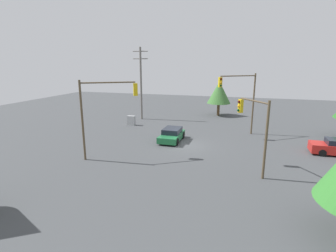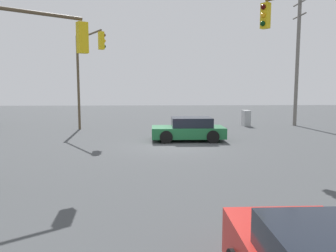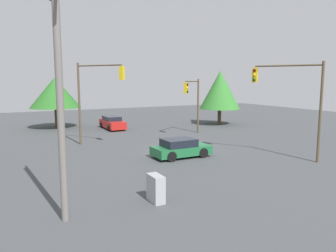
{
  "view_description": "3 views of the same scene",
  "coord_description": "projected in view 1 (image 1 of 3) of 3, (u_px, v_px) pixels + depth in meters",
  "views": [
    {
      "loc": [
        5.51,
        -24.66,
        8.07
      ],
      "look_at": [
        -1.92,
        0.18,
        1.78
      ],
      "focal_mm": 28.0,
      "sensor_mm": 36.0,
      "label": 1
    },
    {
      "loc": [
        16.85,
        -1.04,
        3.03
      ],
      "look_at": [
        -1.1,
        -0.25,
        0.93
      ],
      "focal_mm": 35.0,
      "sensor_mm": 36.0,
      "label": 2
    },
    {
      "loc": [
        -21.76,
        12.45,
        5.49
      ],
      "look_at": [
        0.66,
        0.75,
        1.95
      ],
      "focal_mm": 35.0,
      "sensor_mm": 36.0,
      "label": 3
    }
  ],
  "objects": [
    {
      "name": "ground_plane",
      "position": [
        186.0,
        145.0,
        26.4
      ],
      "size": [
        80.0,
        80.0,
        0.0
      ],
      "primitive_type": "plane",
      "color": "#424447"
    },
    {
      "name": "tree_right",
      "position": [
        219.0,
        93.0,
        40.3
      ],
      "size": [
        3.6,
        3.6,
        5.29
      ],
      "color": "brown",
      "rests_on": "ground_plane"
    },
    {
      "name": "traffic_signal_main",
      "position": [
        103.0,
        105.0,
        21.74
      ],
      "size": [
        4.13,
        2.66,
        6.73
      ],
      "rotation": [
        0.0,
        0.0,
        0.54
      ],
      "color": "brown",
      "rests_on": "ground_plane"
    },
    {
      "name": "utility_pole_tall",
      "position": [
        141.0,
        82.0,
        37.27
      ],
      "size": [
        2.2,
        0.28,
        10.19
      ],
      "color": "slate",
      "rests_on": "ground_plane"
    },
    {
      "name": "traffic_signal_cross",
      "position": [
        241.0,
        93.0,
        28.8
      ],
      "size": [
        3.87,
        2.92,
        6.92
      ],
      "rotation": [
        0.0,
        0.0,
        3.77
      ],
      "color": "brown",
      "rests_on": "ground_plane"
    },
    {
      "name": "sedan_green",
      "position": [
        172.0,
        135.0,
        27.64
      ],
      "size": [
        2.07,
        4.14,
        1.34
      ],
      "rotation": [
        0.0,
        0.0,
        3.14
      ],
      "color": "#1E6638",
      "rests_on": "ground_plane"
    },
    {
      "name": "electrical_cabinet",
      "position": [
        131.0,
        120.0,
        34.6
      ],
      "size": [
        1.02,
        0.5,
        1.25
      ],
      "primitive_type": "cube",
      "color": "#9EA0A3",
      "rests_on": "ground_plane"
    },
    {
      "name": "traffic_signal_aux",
      "position": [
        254.0,
        122.0,
        19.11
      ],
      "size": [
        2.22,
        2.94,
        5.62
      ],
      "rotation": [
        0.0,
        0.0,
        2.19
      ],
      "color": "brown",
      "rests_on": "ground_plane"
    }
  ]
}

